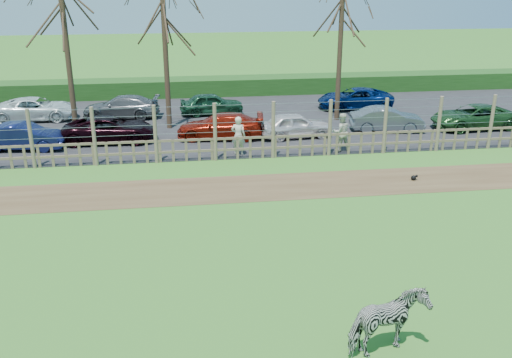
{
  "coord_description": "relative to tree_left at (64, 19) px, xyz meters",
  "views": [
    {
      "loc": [
        -1.44,
        -15.35,
        7.78
      ],
      "look_at": [
        1.0,
        2.5,
        1.1
      ],
      "focal_mm": 40.0,
      "sensor_mm": 36.0,
      "label": 1
    }
  ],
  "objects": [
    {
      "name": "zebra",
      "position": [
        9.21,
        -18.09,
        -4.88
      ],
      "size": [
        1.92,
        1.34,
        1.48
      ],
      "primitive_type": "imported",
      "rotation": [
        0.0,
        0.0,
        1.91
      ],
      "color": "gray",
      "rests_on": "ground"
    },
    {
      "name": "car_1",
      "position": [
        -2.0,
        -1.87,
        -4.98
      ],
      "size": [
        3.75,
        1.61,
        1.2
      ],
      "primitive_type": "imported",
      "rotation": [
        0.0,
        0.0,
        1.47
      ],
      "color": "#141B4B",
      "rests_on": "asphalt"
    },
    {
      "name": "dirt_strip",
      "position": [
        6.5,
        -8.0,
        -5.61
      ],
      "size": [
        34.0,
        2.8,
        0.01
      ],
      "primitive_type": "cube",
      "color": "brown",
      "rests_on": "ground"
    },
    {
      "name": "tree_mid",
      "position": [
        4.5,
        1.0,
        -0.75
      ],
      "size": [
        4.8,
        4.8,
        6.83
      ],
      "color": "#3D2B1E",
      "rests_on": "ground"
    },
    {
      "name": "car_8",
      "position": [
        -2.65,
        3.68,
        -4.98
      ],
      "size": [
        4.36,
        2.08,
        1.2
      ],
      "primitive_type": "imported",
      "rotation": [
        0.0,
        0.0,
        1.55
      ],
      "color": "white",
      "rests_on": "asphalt"
    },
    {
      "name": "car_2",
      "position": [
        1.76,
        -1.14,
        -4.98
      ],
      "size": [
        4.37,
        2.11,
        1.2
      ],
      "primitive_type": "imported",
      "rotation": [
        0.0,
        0.0,
        1.54
      ],
      "color": "black",
      "rests_on": "asphalt"
    },
    {
      "name": "car_3",
      "position": [
        6.95,
        -1.29,
        -4.98
      ],
      "size": [
        4.31,
        2.17,
        1.2
      ],
      "primitive_type": "imported",
      "rotation": [
        0.0,
        0.0,
        4.59
      ],
      "color": "maroon",
      "rests_on": "asphalt"
    },
    {
      "name": "car_5",
      "position": [
        15.37,
        -1.11,
        -4.98
      ],
      "size": [
        3.78,
        1.75,
        1.2
      ],
      "primitive_type": "imported",
      "rotation": [
        0.0,
        0.0,
        1.43
      ],
      "color": "#555C63",
      "rests_on": "asphalt"
    },
    {
      "name": "crow",
      "position": [
        13.99,
        -8.03,
        -5.51
      ],
      "size": [
        0.27,
        0.2,
        0.22
      ],
      "color": "black",
      "rests_on": "ground"
    },
    {
      "name": "car_10",
      "position": [
        6.85,
        3.6,
        -4.98
      ],
      "size": [
        3.63,
        1.72,
        1.2
      ],
      "primitive_type": "imported",
      "rotation": [
        0.0,
        0.0,
        1.66
      ],
      "color": "#1A452A",
      "rests_on": "asphalt"
    },
    {
      "name": "fence",
      "position": [
        6.5,
        -4.5,
        -4.81
      ],
      "size": [
        30.16,
        0.16,
        2.5
      ],
      "color": "brown",
      "rests_on": "ground"
    },
    {
      "name": "car_6",
      "position": [
        19.94,
        -1.21,
        -4.98
      ],
      "size": [
        4.43,
        2.26,
        1.2
      ],
      "primitive_type": "imported",
      "rotation": [
        0.0,
        0.0,
        4.77
      ],
      "color": "#245023",
      "rests_on": "asphalt"
    },
    {
      "name": "tree_right",
      "position": [
        13.5,
        1.5,
        -0.37
      ],
      "size": [
        4.8,
        4.8,
        7.35
      ],
      "color": "#3D2B1E",
      "rests_on": "ground"
    },
    {
      "name": "visitor_a",
      "position": [
        7.54,
        -3.97,
        -4.71
      ],
      "size": [
        0.72,
        0.58,
        1.72
      ],
      "primitive_type": "imported",
      "rotation": [
        0.0,
        0.0,
        2.84
      ],
      "color": "beige",
      "rests_on": "asphalt"
    },
    {
      "name": "car_9",
      "position": [
        1.89,
        3.51,
        -4.98
      ],
      "size": [
        4.3,
        2.14,
        1.2
      ],
      "primitive_type": "imported",
      "rotation": [
        0.0,
        0.0,
        4.6
      ],
      "color": "#595A5D",
      "rests_on": "asphalt"
    },
    {
      "name": "car_12",
      "position": [
        15.23,
        3.83,
        -4.98
      ],
      "size": [
        4.46,
        2.31,
        1.2
      ],
      "primitive_type": "imported",
      "rotation": [
        0.0,
        0.0,
        4.64
      ],
      "color": "#04194F",
      "rests_on": "asphalt"
    },
    {
      "name": "car_4",
      "position": [
        10.57,
        -1.59,
        -4.98
      ],
      "size": [
        3.66,
        1.79,
        1.2
      ],
      "primitive_type": "imported",
      "rotation": [
        0.0,
        0.0,
        1.68
      ],
      "color": "silver",
      "rests_on": "asphalt"
    },
    {
      "name": "ground",
      "position": [
        6.5,
        -12.5,
        -5.62
      ],
      "size": [
        120.0,
        120.0,
        0.0
      ],
      "primitive_type": "plane",
      "color": "#5A9143",
      "rests_on": "ground"
    },
    {
      "name": "visitor_b",
      "position": [
        12.16,
        -4.0,
        -4.71
      ],
      "size": [
        0.89,
        0.72,
        1.72
      ],
      "primitive_type": "imported",
      "rotation": [
        0.0,
        0.0,
        3.23
      ],
      "color": "beige",
      "rests_on": "asphalt"
    },
    {
      "name": "asphalt",
      "position": [
        6.5,
        2.0,
        -5.6
      ],
      "size": [
        44.0,
        13.0,
        0.04
      ],
      "primitive_type": "cube",
      "color": "#232326",
      "rests_on": "ground"
    },
    {
      "name": "hedge",
      "position": [
        6.5,
        9.0,
        -5.07
      ],
      "size": [
        46.0,
        2.0,
        1.1
      ],
      "primitive_type": "cube",
      "color": "#1E4716",
      "rests_on": "ground"
    },
    {
      "name": "tree_left",
      "position": [
        0.0,
        0.0,
        0.0
      ],
      "size": [
        4.8,
        4.8,
        7.88
      ],
      "color": "#3D2B1E",
      "rests_on": "ground"
    }
  ]
}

